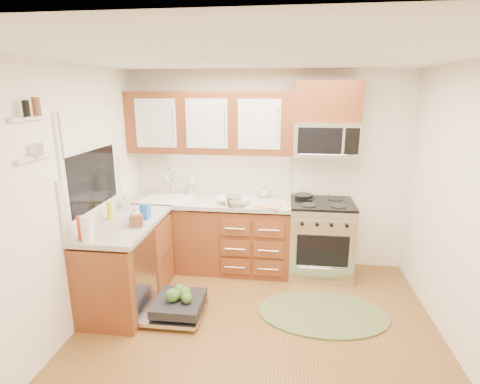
# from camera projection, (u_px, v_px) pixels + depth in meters

# --- Properties ---
(floor) EXTENTS (3.50, 3.50, 0.00)m
(floor) POSITION_uv_depth(u_px,v_px,m) (256.00, 340.00, 3.49)
(floor) COLOR brown
(floor) RESTS_ON ground
(ceiling) EXTENTS (3.50, 3.50, 0.00)m
(ceiling) POSITION_uv_depth(u_px,v_px,m) (260.00, 57.00, 2.84)
(ceiling) COLOR white
(ceiling) RESTS_ON ground
(wall_back) EXTENTS (3.50, 0.04, 2.50)m
(wall_back) POSITION_uv_depth(u_px,v_px,m) (268.00, 171.00, 4.84)
(wall_back) COLOR white
(wall_back) RESTS_ON ground
(wall_front) EXTENTS (3.50, 0.04, 2.50)m
(wall_front) POSITION_uv_depth(u_px,v_px,m) (223.00, 350.00, 1.49)
(wall_front) COLOR white
(wall_front) RESTS_ON ground
(wall_left) EXTENTS (0.04, 3.50, 2.50)m
(wall_left) POSITION_uv_depth(u_px,v_px,m) (65.00, 205.00, 3.38)
(wall_left) COLOR white
(wall_left) RESTS_ON ground
(wall_right) EXTENTS (0.04, 3.50, 2.50)m
(wall_right) POSITION_uv_depth(u_px,v_px,m) (478.00, 222.00, 2.96)
(wall_right) COLOR white
(wall_right) RESTS_ON ground
(base_cabinet_back) EXTENTS (2.05, 0.60, 0.85)m
(base_cabinet_back) POSITION_uv_depth(u_px,v_px,m) (210.00, 236.00, 4.86)
(base_cabinet_back) COLOR brown
(base_cabinet_back) RESTS_ON ground
(base_cabinet_left) EXTENTS (0.60, 1.25, 0.85)m
(base_cabinet_left) POSITION_uv_depth(u_px,v_px,m) (127.00, 265.00, 4.06)
(base_cabinet_left) COLOR brown
(base_cabinet_left) RESTS_ON ground
(countertop_back) EXTENTS (2.07, 0.64, 0.05)m
(countertop_back) POSITION_uv_depth(u_px,v_px,m) (209.00, 202.00, 4.72)
(countertop_back) COLOR #AAA49B
(countertop_back) RESTS_ON base_cabinet_back
(countertop_left) EXTENTS (0.64, 1.27, 0.05)m
(countertop_left) POSITION_uv_depth(u_px,v_px,m) (125.00, 224.00, 3.93)
(countertop_left) COLOR #AAA49B
(countertop_left) RESTS_ON base_cabinet_left
(backsplash_back) EXTENTS (2.05, 0.02, 0.57)m
(backsplash_back) POSITION_uv_depth(u_px,v_px,m) (213.00, 173.00, 4.93)
(backsplash_back) COLOR beige
(backsplash_back) RESTS_ON ground
(backsplash_left) EXTENTS (0.02, 1.25, 0.57)m
(backsplash_left) POSITION_uv_depth(u_px,v_px,m) (95.00, 194.00, 3.89)
(backsplash_left) COLOR beige
(backsplash_left) RESTS_ON ground
(upper_cabinets) EXTENTS (2.05, 0.35, 0.75)m
(upper_cabinets) POSITION_uv_depth(u_px,v_px,m) (210.00, 123.00, 4.60)
(upper_cabinets) COLOR brown
(upper_cabinets) RESTS_ON ground
(cabinet_over_mw) EXTENTS (0.76, 0.35, 0.47)m
(cabinet_over_mw) POSITION_uv_depth(u_px,v_px,m) (327.00, 101.00, 4.36)
(cabinet_over_mw) COLOR brown
(cabinet_over_mw) RESTS_ON ground
(range) EXTENTS (0.76, 0.64, 0.95)m
(range) POSITION_uv_depth(u_px,v_px,m) (320.00, 239.00, 4.66)
(range) COLOR silver
(range) RESTS_ON ground
(microwave) EXTENTS (0.76, 0.38, 0.40)m
(microwave) POSITION_uv_depth(u_px,v_px,m) (325.00, 139.00, 4.45)
(microwave) COLOR silver
(microwave) RESTS_ON ground
(sink) EXTENTS (0.62, 0.50, 0.26)m
(sink) POSITION_uv_depth(u_px,v_px,m) (169.00, 208.00, 4.79)
(sink) COLOR white
(sink) RESTS_ON ground
(dishwasher) EXTENTS (0.70, 0.60, 0.20)m
(dishwasher) POSITION_uv_depth(u_px,v_px,m) (175.00, 307.00, 3.86)
(dishwasher) COLOR silver
(dishwasher) RESTS_ON ground
(window) EXTENTS (0.03, 1.05, 1.05)m
(window) POSITION_uv_depth(u_px,v_px,m) (91.00, 163.00, 3.78)
(window) COLOR white
(window) RESTS_ON ground
(window_blind) EXTENTS (0.02, 0.96, 0.40)m
(window_blind) POSITION_uv_depth(u_px,v_px,m) (90.00, 130.00, 3.69)
(window_blind) COLOR white
(window_blind) RESTS_ON ground
(shelf_upper) EXTENTS (0.04, 0.40, 0.03)m
(shelf_upper) POSITION_uv_depth(u_px,v_px,m) (29.00, 118.00, 2.83)
(shelf_upper) COLOR white
(shelf_upper) RESTS_ON ground
(shelf_lower) EXTENTS (0.04, 0.40, 0.03)m
(shelf_lower) POSITION_uv_depth(u_px,v_px,m) (34.00, 157.00, 2.91)
(shelf_lower) COLOR white
(shelf_lower) RESTS_ON ground
(rug) EXTENTS (1.58, 1.30, 0.02)m
(rug) POSITION_uv_depth(u_px,v_px,m) (323.00, 313.00, 3.90)
(rug) COLOR olive
(rug) RESTS_ON ground
(skillet) EXTENTS (0.30, 0.30, 0.04)m
(skillet) POSITION_uv_depth(u_px,v_px,m) (303.00, 196.00, 4.71)
(skillet) COLOR black
(skillet) RESTS_ON range
(stock_pot) EXTENTS (0.22, 0.22, 0.12)m
(stock_pot) POSITION_uv_depth(u_px,v_px,m) (233.00, 201.00, 4.45)
(stock_pot) COLOR silver
(stock_pot) RESTS_ON countertop_back
(cutting_board) EXTENTS (0.31, 0.24, 0.02)m
(cutting_board) POSITION_uv_depth(u_px,v_px,m) (268.00, 206.00, 4.41)
(cutting_board) COLOR #AB744E
(cutting_board) RESTS_ON countertop_back
(canister) EXTENTS (0.12, 0.12, 0.16)m
(canister) POSITION_uv_depth(u_px,v_px,m) (192.00, 189.00, 4.93)
(canister) COLOR silver
(canister) RESTS_ON countertop_back
(paper_towel_roll) EXTENTS (0.12, 0.12, 0.24)m
(paper_towel_roll) POSITION_uv_depth(u_px,v_px,m) (87.00, 229.00, 3.39)
(paper_towel_roll) COLOR white
(paper_towel_roll) RESTS_ON countertop_left
(mustard_bottle) EXTENTS (0.08, 0.08, 0.19)m
(mustard_bottle) POSITION_uv_depth(u_px,v_px,m) (110.00, 211.00, 3.96)
(mustard_bottle) COLOR yellow
(mustard_bottle) RESTS_ON countertop_left
(red_bottle) EXTENTS (0.08, 0.08, 0.23)m
(red_bottle) POSITION_uv_depth(u_px,v_px,m) (81.00, 228.00, 3.42)
(red_bottle) COLOR red
(red_bottle) RESTS_ON countertop_left
(wooden_box) EXTENTS (0.14, 0.12, 0.12)m
(wooden_box) POSITION_uv_depth(u_px,v_px,m) (137.00, 221.00, 3.76)
(wooden_box) COLOR brown
(wooden_box) RESTS_ON countertop_left
(blue_carton) EXTENTS (0.12, 0.10, 0.17)m
(blue_carton) POSITION_uv_depth(u_px,v_px,m) (145.00, 211.00, 3.99)
(blue_carton) COLOR blue
(blue_carton) RESTS_ON countertop_left
(bowl_a) EXTENTS (0.31, 0.31, 0.07)m
(bowl_a) POSITION_uv_depth(u_px,v_px,m) (229.00, 200.00, 4.58)
(bowl_a) COLOR #999999
(bowl_a) RESTS_ON countertop_back
(bowl_b) EXTENTS (0.38, 0.38, 0.09)m
(bowl_b) POSITION_uv_depth(u_px,v_px,m) (237.00, 202.00, 4.48)
(bowl_b) COLOR #999999
(bowl_b) RESTS_ON countertop_back
(cup) EXTENTS (0.16, 0.16, 0.11)m
(cup) POSITION_uv_depth(u_px,v_px,m) (265.00, 193.00, 4.82)
(cup) COLOR #999999
(cup) RESTS_ON countertop_back
(soap_bottle_a) EXTENTS (0.12, 0.12, 0.30)m
(soap_bottle_a) POSITION_uv_depth(u_px,v_px,m) (192.00, 183.00, 4.93)
(soap_bottle_a) COLOR #999999
(soap_bottle_a) RESTS_ON countertop_back
(soap_bottle_b) EXTENTS (0.11, 0.11, 0.18)m
(soap_bottle_b) POSITION_uv_depth(u_px,v_px,m) (126.00, 200.00, 4.37)
(soap_bottle_b) COLOR #999999
(soap_bottle_b) RESTS_ON countertop_left
(soap_bottle_c) EXTENTS (0.15, 0.15, 0.18)m
(soap_bottle_c) POSITION_uv_depth(u_px,v_px,m) (135.00, 215.00, 3.86)
(soap_bottle_c) COLOR #999999
(soap_bottle_c) RESTS_ON countertop_left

